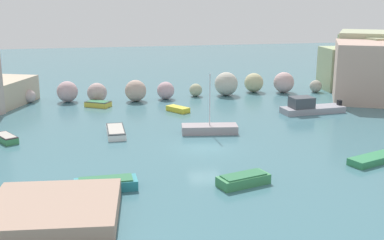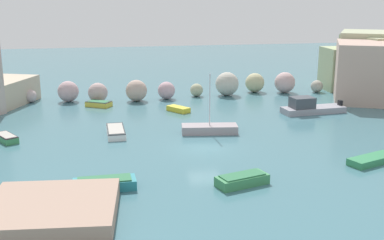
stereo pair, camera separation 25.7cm
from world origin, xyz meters
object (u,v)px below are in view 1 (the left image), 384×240
at_px(moored_boat_4, 210,129).
at_px(moored_boat_5, 106,184).
at_px(moored_boat_1, 178,109).
at_px(moored_boat_8, 373,159).
at_px(moored_boat_9, 98,104).
at_px(moored_boat_7, 116,131).
at_px(moored_boat_3, 309,107).
at_px(moored_boat_2, 243,180).
at_px(moored_boat_6, 6,138).
at_px(stone_dock, 54,210).

height_order(moored_boat_4, moored_boat_5, moored_boat_4).
bearing_deg(moored_boat_1, moored_boat_4, -25.58).
relative_size(moored_boat_8, moored_boat_9, 1.39).
bearing_deg(moored_boat_4, moored_boat_7, -178.99).
height_order(moored_boat_3, moored_boat_5, moored_boat_3).
relative_size(moored_boat_2, moored_boat_4, 0.68).
height_order(moored_boat_1, moored_boat_3, moored_boat_3).
height_order(moored_boat_5, moored_boat_6, moored_boat_5).
height_order(moored_boat_5, moored_boat_8, moored_boat_5).
relative_size(moored_boat_5, moored_boat_9, 1.30).
distance_m(moored_boat_2, moored_boat_6, 20.47).
xyz_separation_m(moored_boat_1, moored_boat_7, (-6.67, -7.35, 0.05)).
bearing_deg(moored_boat_6, moored_boat_5, -177.46).
bearing_deg(moored_boat_5, stone_dock, -130.88).
bearing_deg(moored_boat_7, moored_boat_2, -151.45).
relative_size(moored_boat_3, moored_boat_6, 2.29).
bearing_deg(moored_boat_5, moored_boat_2, -7.94).
height_order(stone_dock, moored_boat_6, stone_dock).
relative_size(moored_boat_6, moored_boat_8, 0.70).
bearing_deg(moored_boat_8, moored_boat_6, -41.60).
height_order(stone_dock, moored_boat_7, stone_dock).
relative_size(moored_boat_3, moored_boat_4, 1.27).
relative_size(stone_dock, moored_boat_4, 1.30).
bearing_deg(moored_boat_2, moored_boat_1, 75.31).
relative_size(moored_boat_2, moored_boat_3, 0.54).
height_order(moored_boat_1, moored_boat_9, moored_boat_9).
bearing_deg(moored_boat_6, moored_boat_2, -158.93).
height_order(moored_boat_1, moored_boat_2, moored_boat_2).
distance_m(moored_boat_3, moored_boat_6, 28.70).
xyz_separation_m(moored_boat_4, moored_boat_9, (-9.25, 12.43, -0.07)).
bearing_deg(moored_boat_8, moored_boat_5, -16.20).
distance_m(moored_boat_4, moored_boat_9, 15.49).
xyz_separation_m(moored_boat_8, moored_boat_9, (-18.73, 22.22, 0.06)).
height_order(moored_boat_6, moored_boat_8, moored_boat_6).
xyz_separation_m(moored_boat_2, moored_boat_3, (12.34, 17.04, 0.25)).
xyz_separation_m(moored_boat_3, moored_boat_8, (-2.13, -14.95, -0.34)).
bearing_deg(moored_boat_3, moored_boat_5, 33.25).
xyz_separation_m(stone_dock, moored_boat_9, (2.71, 26.68, -0.15)).
distance_m(moored_boat_6, moored_boat_8, 28.32).
relative_size(moored_boat_4, moored_boat_9, 1.76).
distance_m(moored_boat_1, moored_boat_5, 20.82).
distance_m(moored_boat_6, moored_boat_7, 8.82).
relative_size(stone_dock, moored_boat_1, 2.52).
xyz_separation_m(moored_boat_2, moored_boat_5, (-8.41, 1.01, -0.00)).
bearing_deg(moored_boat_7, moored_boat_8, -122.52).
bearing_deg(moored_boat_4, moored_boat_8, -37.28).
xyz_separation_m(moored_boat_5, moored_boat_7, (1.20, 11.93, -0.04)).
relative_size(moored_boat_3, moored_boat_7, 1.61).
height_order(moored_boat_1, moored_boat_4, moored_boat_4).
relative_size(moored_boat_4, moored_boat_8, 1.27).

